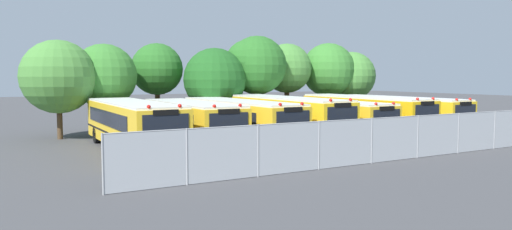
% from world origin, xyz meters
% --- Properties ---
extents(ground_plane, '(160.00, 160.00, 0.00)m').
position_xyz_m(ground_plane, '(0.00, 0.00, 0.00)').
color(ground_plane, '#424244').
extents(school_bus_0, '(2.69, 11.39, 2.74)m').
position_xyz_m(school_bus_0, '(-9.72, 0.06, 1.44)').
color(school_bus_0, yellow).
rests_on(school_bus_0, ground_plane).
extents(school_bus_1, '(2.71, 10.25, 2.64)m').
position_xyz_m(school_bus_1, '(-6.39, -0.03, 1.39)').
color(school_bus_1, yellow).
rests_on(school_bus_1, ground_plane).
extents(school_bus_2, '(2.59, 11.52, 2.66)m').
position_xyz_m(school_bus_2, '(-3.31, -0.06, 1.40)').
color(school_bus_2, yellow).
rests_on(school_bus_2, ground_plane).
extents(school_bus_3, '(2.60, 11.54, 2.80)m').
position_xyz_m(school_bus_3, '(-0.11, -0.14, 1.47)').
color(school_bus_3, yellow).
rests_on(school_bus_3, ground_plane).
extents(school_bus_4, '(2.61, 11.67, 2.52)m').
position_xyz_m(school_bus_4, '(3.12, -0.05, 1.33)').
color(school_bus_4, yellow).
rests_on(school_bus_4, ground_plane).
extents(school_bus_5, '(2.59, 11.39, 2.71)m').
position_xyz_m(school_bus_5, '(6.39, -0.18, 1.43)').
color(school_bus_5, yellow).
rests_on(school_bus_5, ground_plane).
extents(school_bus_6, '(2.73, 11.61, 2.60)m').
position_xyz_m(school_bus_6, '(9.70, -0.06, 1.37)').
color(school_bus_6, yellow).
rests_on(school_bus_6, ground_plane).
extents(tree_0, '(4.62, 4.62, 6.24)m').
position_xyz_m(tree_0, '(-12.36, 6.93, 3.93)').
color(tree_0, '#4C3823').
rests_on(tree_0, ground_plane).
extents(tree_1, '(4.31, 4.31, 6.14)m').
position_xyz_m(tree_1, '(-9.31, 7.69, 3.99)').
color(tree_1, '#4C3823').
rests_on(tree_1, ground_plane).
extents(tree_2, '(3.86, 3.86, 6.43)m').
position_xyz_m(tree_2, '(-5.25, 9.56, 4.47)').
color(tree_2, '#4C3823').
rests_on(tree_2, ground_plane).
extents(tree_3, '(4.62, 4.62, 6.05)m').
position_xyz_m(tree_3, '(-1.76, 6.87, 3.76)').
color(tree_3, '#4C3823').
rests_on(tree_3, ground_plane).
extents(tree_4, '(4.78, 4.52, 7.07)m').
position_xyz_m(tree_4, '(1.60, 6.80, 4.86)').
color(tree_4, '#4C3823').
rests_on(tree_4, ground_plane).
extents(tree_5, '(4.08, 4.08, 6.67)m').
position_xyz_m(tree_5, '(5.46, 8.12, 4.63)').
color(tree_5, '#4C3823').
rests_on(tree_5, ground_plane).
extents(tree_6, '(4.61, 4.61, 6.84)m').
position_xyz_m(tree_6, '(9.52, 7.85, 4.58)').
color(tree_6, '#4C3823').
rests_on(tree_6, ground_plane).
extents(tree_7, '(4.28, 4.28, 6.14)m').
position_xyz_m(tree_7, '(12.15, 7.71, 4.10)').
color(tree_7, '#4C3823').
rests_on(tree_7, ground_plane).
extents(chainlink_fence, '(26.83, 0.07, 2.08)m').
position_xyz_m(chainlink_fence, '(0.10, -9.28, 1.08)').
color(chainlink_fence, '#9EA0A3').
rests_on(chainlink_fence, ground_plane).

